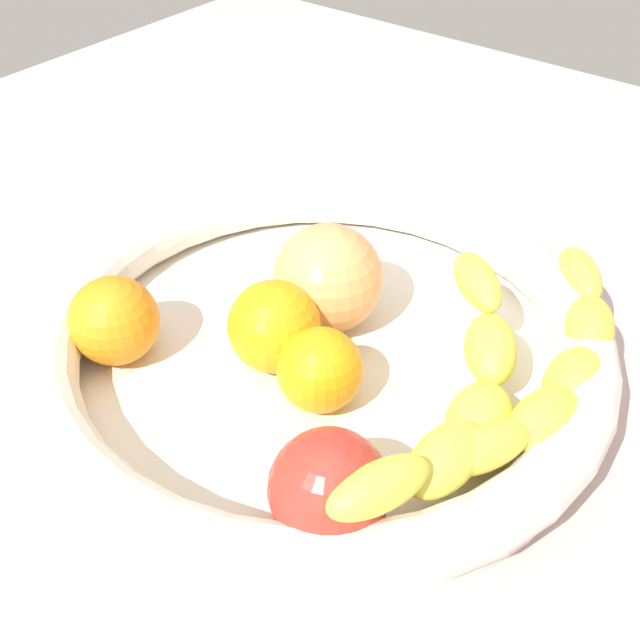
# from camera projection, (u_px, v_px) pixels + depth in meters

# --- Properties ---
(kitchen_counter) EXTENTS (1.20, 1.20, 0.03)m
(kitchen_counter) POSITION_uv_depth(u_px,v_px,m) (320.00, 394.00, 0.55)
(kitchen_counter) COLOR #B9A19F
(kitchen_counter) RESTS_ON ground
(fruit_bowl) EXTENTS (0.37, 0.37, 0.05)m
(fruit_bowl) POSITION_uv_depth(u_px,v_px,m) (320.00, 346.00, 0.52)
(fruit_bowl) COLOR silver
(fruit_bowl) RESTS_ON kitchen_counter
(banana_draped_left) EXTENTS (0.09, 0.23, 0.05)m
(banana_draped_left) POSITION_uv_depth(u_px,v_px,m) (562.00, 369.00, 0.48)
(banana_draped_left) COLOR yellow
(banana_draped_left) RESTS_ON fruit_bowl
(banana_draped_right) EXTENTS (0.10, 0.23, 0.06)m
(banana_draped_right) POSITION_uv_depth(u_px,v_px,m) (463.00, 399.00, 0.45)
(banana_draped_right) COLOR yellow
(banana_draped_right) RESTS_ON fruit_bowl
(orange_front) EXTENTS (0.06, 0.06, 0.06)m
(orange_front) POSITION_uv_depth(u_px,v_px,m) (114.00, 321.00, 0.51)
(orange_front) COLOR orange
(orange_front) RESTS_ON fruit_bowl
(orange_mid_left) EXTENTS (0.06, 0.06, 0.06)m
(orange_mid_left) POSITION_uv_depth(u_px,v_px,m) (274.00, 326.00, 0.50)
(orange_mid_left) COLOR orange
(orange_mid_left) RESTS_ON fruit_bowl
(orange_mid_right) EXTENTS (0.05, 0.05, 0.05)m
(orange_mid_right) POSITION_uv_depth(u_px,v_px,m) (320.00, 370.00, 0.48)
(orange_mid_right) COLOR orange
(orange_mid_right) RESTS_ON fruit_bowl
(tomato_red) EXTENTS (0.06, 0.06, 0.06)m
(tomato_red) POSITION_uv_depth(u_px,v_px,m) (329.00, 489.00, 0.40)
(tomato_red) COLOR red
(tomato_red) RESTS_ON fruit_bowl
(peach_blush) EXTENTS (0.07, 0.07, 0.07)m
(peach_blush) POSITION_uv_depth(u_px,v_px,m) (328.00, 278.00, 0.53)
(peach_blush) COLOR #EF9C5C
(peach_blush) RESTS_ON fruit_bowl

